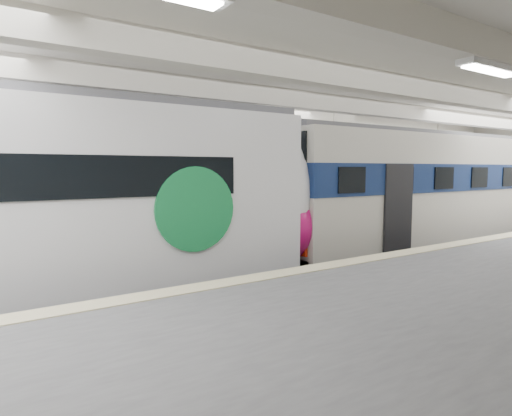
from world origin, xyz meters
TOP-DOWN VIEW (x-y plane):
  - station_hall at (0.00, -1.74)m, footprint 36.00×24.00m
  - modern_emu at (-5.92, -0.00)m, footprint 14.96×3.09m
  - older_rer at (6.78, 0.00)m, footprint 13.82×3.05m

SIDE VIEW (x-z plane):
  - modern_emu at x=-5.92m, z-range -0.04..4.73m
  - older_rer at x=6.78m, z-range 0.11..4.65m
  - station_hall at x=0.00m, z-range 0.37..6.12m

